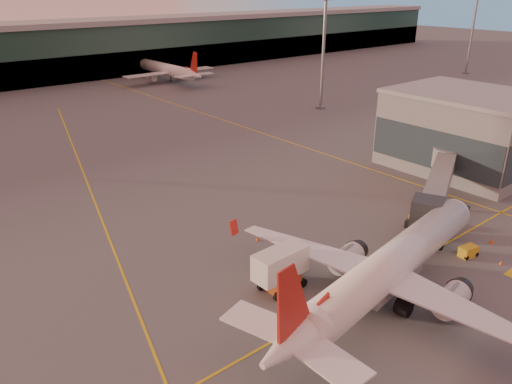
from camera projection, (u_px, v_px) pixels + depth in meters
ground at (397, 320)px, 45.47m from camera, size 600.00×600.00×0.00m
taxi_markings at (112, 193)px, 72.78m from camera, size 100.12×173.00×0.01m
gate_building at (465, 131)px, 80.41m from camera, size 18.40×22.40×12.60m
mast_east_near at (324, 46)px, 116.08m from camera, size 2.40×2.40×25.60m
mast_east_far at (473, 28)px, 162.98m from camera, size 2.40×2.40×25.60m
main_airplane at (388, 269)px, 46.92m from camera, size 35.45×32.11×10.72m
jet_bridge at (440, 180)px, 67.35m from camera, size 23.69×13.41×5.48m
catering_truck at (281, 267)px, 49.01m from camera, size 5.84×2.78×4.46m
gpu_cart at (468, 251)px, 55.79m from camera, size 2.26×1.58×1.22m
pushback_tug at (415, 221)px, 62.94m from camera, size 3.17×2.15×1.49m
cone_nose at (492, 241)px, 58.73m from camera, size 0.46×0.46×0.58m
cone_wing_left at (258, 239)px, 59.34m from camera, size 0.42×0.42×0.53m
cone_fwd at (501, 263)px, 54.28m from camera, size 0.38×0.38×0.48m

